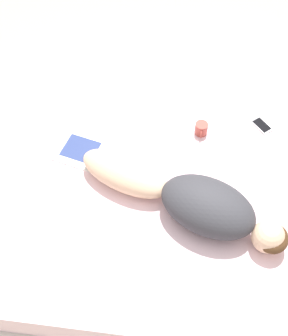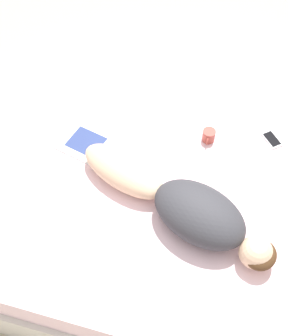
{
  "view_description": "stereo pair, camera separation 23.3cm",
  "coord_description": "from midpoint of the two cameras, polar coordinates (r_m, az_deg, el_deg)",
  "views": [
    {
      "loc": [
        1.42,
        -0.03,
        2.73
      ],
      "look_at": [
        -0.14,
        -0.23,
        0.56
      ],
      "focal_mm": 50.0,
      "sensor_mm": 36.0,
      "label": 1
    },
    {
      "loc": [
        1.37,
        0.19,
        2.73
      ],
      "look_at": [
        -0.14,
        -0.23,
        0.56
      ],
      "focal_mm": 50.0,
      "sensor_mm": 36.0,
      "label": 2
    }
  ],
  "objects": [
    {
      "name": "coffee_mug",
      "position": [
        2.88,
        10.2,
        3.77
      ],
      "size": [
        0.11,
        0.08,
        0.08
      ],
      "color": "#993D33",
      "rests_on": "bed"
    },
    {
      "name": "cell_phone",
      "position": [
        3.0,
        17.48,
        3.22
      ],
      "size": [
        0.15,
        0.15,
        0.01
      ],
      "rotation": [
        0.0,
        0.0,
        -0.86
      ],
      "color": "silver",
      "rests_on": "bed"
    },
    {
      "name": "ground_plane",
      "position": [
        3.07,
        5.65,
        -9.36
      ],
      "size": [
        12.0,
        12.0,
        0.0
      ],
      "primitive_type": "plane",
      "color": "#B7A88E"
    },
    {
      "name": "open_magazine",
      "position": [
        2.93,
        -3.42,
        4.73
      ],
      "size": [
        0.59,
        0.41,
        0.01
      ],
      "rotation": [
        0.0,
        0.0,
        -0.25
      ],
      "color": "white",
      "rests_on": "bed"
    },
    {
      "name": "person",
      "position": [
        2.5,
        7.29,
        -4.62
      ],
      "size": [
        0.63,
        1.2,
        0.24
      ],
      "rotation": [
        0.0,
        0.0,
        -0.37
      ],
      "color": "#DBB28E",
      "rests_on": "bed"
    },
    {
      "name": "bed",
      "position": [
        2.85,
        6.06,
        -7.09
      ],
      "size": [
        1.64,
        2.29,
        0.51
      ],
      "color": "beige",
      "rests_on": "ground_plane"
    }
  ]
}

